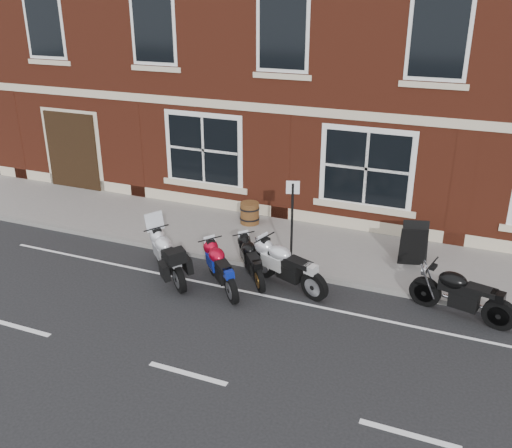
# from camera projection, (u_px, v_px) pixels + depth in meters

# --- Properties ---
(ground) EXTENTS (80.00, 80.00, 0.00)m
(ground) POSITION_uv_depth(u_px,v_px,m) (252.00, 298.00, 13.02)
(ground) COLOR black
(ground) RESTS_ON ground
(sidewalk) EXTENTS (30.00, 3.00, 0.12)m
(sidewalk) POSITION_uv_depth(u_px,v_px,m) (295.00, 244.00, 15.55)
(sidewalk) COLOR slate
(sidewalk) RESTS_ON ground
(kerb) EXTENTS (30.00, 0.16, 0.12)m
(kerb) POSITION_uv_depth(u_px,v_px,m) (274.00, 269.00, 14.20)
(kerb) COLOR slate
(kerb) RESTS_ON ground
(pub_building) EXTENTS (24.00, 12.00, 12.00)m
(pub_building) POSITION_uv_depth(u_px,v_px,m) (370.00, 4.00, 19.64)
(pub_building) COLOR #5E2314
(pub_building) RESTS_ON ground
(moto_touring_silver) EXTENTS (1.74, 1.59, 1.46)m
(moto_touring_silver) POSITION_uv_depth(u_px,v_px,m) (169.00, 254.00, 13.76)
(moto_touring_silver) COLOR black
(moto_touring_silver) RESTS_ON ground
(moto_sport_red) EXTENTS (1.54, 1.61, 0.94)m
(moto_sport_red) POSITION_uv_depth(u_px,v_px,m) (222.00, 266.00, 13.28)
(moto_sport_red) COLOR black
(moto_sport_red) RESTS_ON ground
(moto_sport_black) EXTENTS (1.29, 1.62, 0.88)m
(moto_sport_black) POSITION_uv_depth(u_px,v_px,m) (253.00, 259.00, 13.74)
(moto_sport_black) COLOR black
(moto_sport_black) RESTS_ON ground
(moto_sport_silver) EXTENTS (2.18, 1.01, 1.03)m
(moto_sport_silver) POSITION_uv_depth(u_px,v_px,m) (288.00, 264.00, 13.27)
(moto_sport_silver) COLOR black
(moto_sport_silver) RESTS_ON ground
(moto_naked_black) EXTENTS (2.24, 0.70, 1.02)m
(moto_naked_black) POSITION_uv_depth(u_px,v_px,m) (461.00, 292.00, 12.09)
(moto_naked_black) COLOR black
(moto_naked_black) RESTS_ON ground
(a_board_sign) EXTENTS (0.73, 0.58, 1.07)m
(a_board_sign) POSITION_uv_depth(u_px,v_px,m) (414.00, 244.00, 14.15)
(a_board_sign) COLOR black
(a_board_sign) RESTS_ON sidewalk
(barrel_planter) EXTENTS (0.57, 0.57, 0.64)m
(barrel_planter) POSITION_uv_depth(u_px,v_px,m) (250.00, 213.00, 16.67)
(barrel_planter) COLOR #4A3713
(barrel_planter) RESTS_ON sidewalk
(parking_sign) EXTENTS (0.31, 0.12, 2.26)m
(parking_sign) POSITION_uv_depth(u_px,v_px,m) (292.00, 219.00, 13.64)
(parking_sign) COLOR black
(parking_sign) RESTS_ON sidewalk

